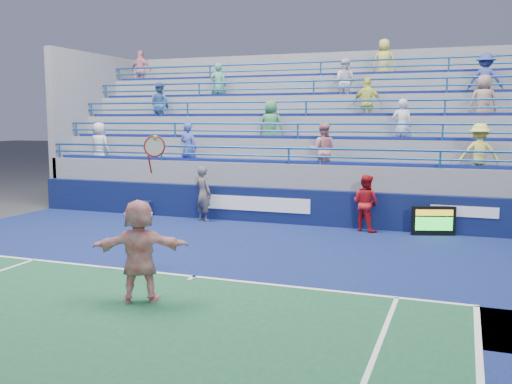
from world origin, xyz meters
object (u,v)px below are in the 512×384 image
at_px(line_judge, 203,194).
at_px(ball_girl, 365,203).
at_px(judge_chair, 145,207).
at_px(serve_speed_board, 433,221).
at_px(tennis_player, 140,250).

height_order(line_judge, ball_girl, line_judge).
relative_size(line_judge, ball_girl, 1.07).
xyz_separation_m(judge_chair, line_judge, (2.30, -0.27, 0.60)).
bearing_deg(serve_speed_board, tennis_player, -120.42).
height_order(judge_chair, ball_girl, ball_girl).
relative_size(judge_chair, line_judge, 0.51).
distance_m(judge_chair, tennis_player, 9.30).
bearing_deg(line_judge, serve_speed_board, -154.80).
height_order(serve_speed_board, ball_girl, ball_girl).
bearing_deg(ball_girl, line_judge, 25.62).
bearing_deg(serve_speed_board, judge_chair, 179.16).
distance_m(judge_chair, ball_girl, 7.45).
relative_size(serve_speed_board, ball_girl, 0.71).
bearing_deg(line_judge, tennis_player, 131.50).
relative_size(judge_chair, ball_girl, 0.54).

